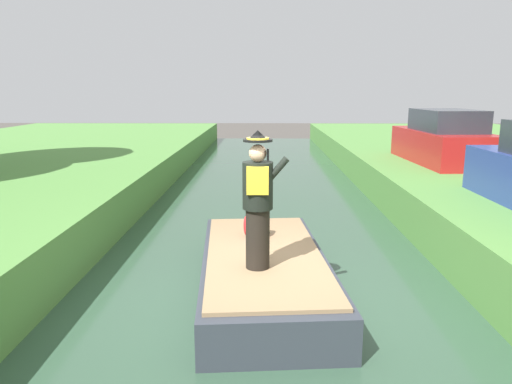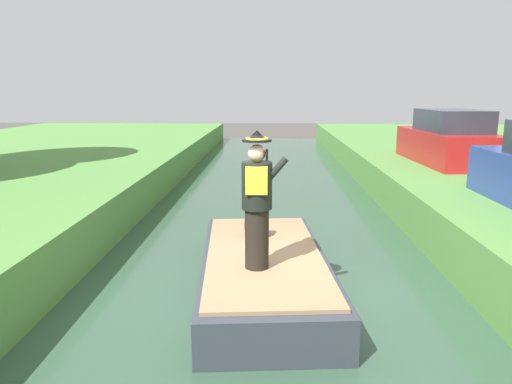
# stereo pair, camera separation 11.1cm
# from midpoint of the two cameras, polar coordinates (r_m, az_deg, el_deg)

# --- Properties ---
(ground_plane) EXTENTS (80.00, 80.00, 0.00)m
(ground_plane) POSITION_cam_midpoint_polar(r_m,az_deg,el_deg) (6.99, 1.34, -13.99)
(ground_plane) COLOR #4C4742
(canal_water) EXTENTS (5.85, 48.00, 0.10)m
(canal_water) POSITION_cam_midpoint_polar(r_m,az_deg,el_deg) (6.96, 1.34, -13.62)
(canal_water) COLOR #33513D
(canal_water) RESTS_ON ground
(boat) EXTENTS (2.12, 4.33, 0.61)m
(boat) POSITION_cam_midpoint_polar(r_m,az_deg,el_deg) (7.26, 1.39, -9.49)
(boat) COLOR #333842
(boat) RESTS_ON canal_water
(person_pirate) EXTENTS (0.61, 0.42, 1.85)m
(person_pirate) POSITION_cam_midpoint_polar(r_m,az_deg,el_deg) (6.31, 0.64, -1.06)
(person_pirate) COLOR black
(person_pirate) RESTS_ON boat
(parrot_plush) EXTENTS (0.36, 0.34, 0.57)m
(parrot_plush) POSITION_cam_midpoint_polar(r_m,az_deg,el_deg) (7.79, 0.32, -3.70)
(parrot_plush) COLOR blue
(parrot_plush) RESTS_ON boat
(parked_car_red) EXTENTS (1.88, 4.07, 1.50)m
(parked_car_red) POSITION_cam_midpoint_polar(r_m,az_deg,el_deg) (14.69, 22.08, 5.66)
(parked_car_red) COLOR red
(parked_car_red) RESTS_ON grass_bank_far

